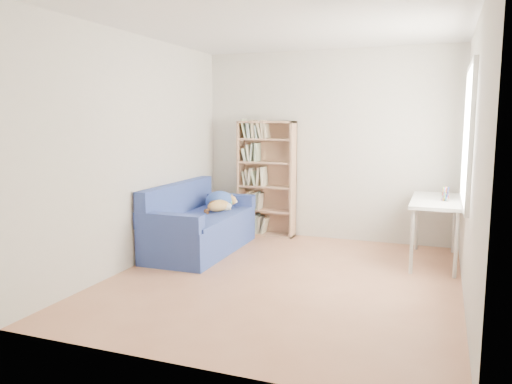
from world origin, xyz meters
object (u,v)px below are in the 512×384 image
(sofa, at_px, (200,225))
(desk, at_px, (436,206))
(bookshelf, at_px, (267,183))
(pen_cup, at_px, (445,195))

(sofa, xyz_separation_m, desk, (2.81, 0.48, 0.35))
(sofa, relative_size, bookshelf, 1.06)
(sofa, xyz_separation_m, pen_cup, (2.90, 0.40, 0.48))
(sofa, bearing_deg, desk, 8.92)
(desk, height_order, pen_cup, pen_cup)
(pen_cup, bearing_deg, bookshelf, 163.55)
(sofa, height_order, bookshelf, bookshelf)
(bookshelf, bearing_deg, sofa, -114.99)
(bookshelf, bearing_deg, desk, -15.22)
(bookshelf, bearing_deg, pen_cup, -16.45)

